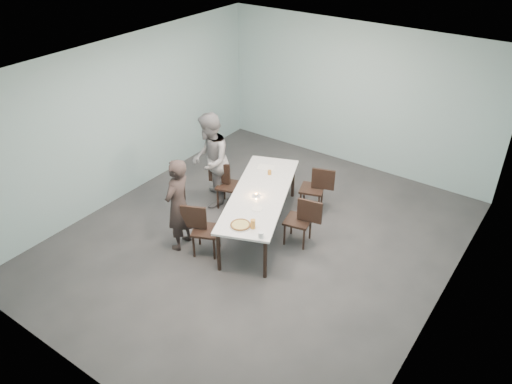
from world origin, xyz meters
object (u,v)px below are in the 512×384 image
Objects in this scene: chair_far_right at (317,186)px; table at (260,196)px; chair_near_left at (201,226)px; chair_near_right at (303,218)px; tealight at (256,195)px; side_plate at (257,209)px; water_tumbler at (261,235)px; diner_far at (210,160)px; amber_tumbler at (270,172)px; chair_far_left at (225,182)px; pizza at (240,225)px; diner_near at (178,205)px; beer_glass at (253,224)px.

table is at bearing 48.01° from chair_far_right.
chair_near_left is 1.00× the size of chair_near_right.
chair_far_right is 1.35m from tealight.
chair_near_right reaches higher than side_plate.
table is at bearing 125.38° from water_tumbler.
diner_far is at bearing 97.97° from chair_near_left.
amber_tumbler is at bearing 113.86° from side_plate.
chair_near_left is 0.95m from side_plate.
diner_far is 22.48× the size of amber_tumbler.
chair_far_left is 1.81m from pizza.
tealight is (-0.48, -1.23, 0.27)m from chair_far_right.
diner_near is at bearing 41.51° from chair_far_right.
water_tumbler reaches higher than pizza.
chair_far_right is 2.01m from diner_far.
amber_tumbler reaches higher than tealight.
diner_near is 28.88× the size of tealight.
diner_far reaches higher than chair_near_left.
tealight is at bearing 2.45° from chair_near_right.
beer_glass is (1.31, 0.24, 0.02)m from diner_near.
water_tumbler is at bearing 77.90° from chair_far_right.
chair_near_right is 1.19m from amber_tumbler.
diner_far reaches higher than pizza.
water_tumbler is at bearing -51.49° from tealight.
chair_far_right is 10.88× the size of amber_tumbler.
diner_near is at bearing 25.33° from chair_near_right.
water_tumbler is at bearing -23.14° from chair_near_left.
chair_near_left reaches higher than water_tumbler.
tealight is at bearing 40.52° from chair_near_left.
diner_near is 1.33m from beer_glass.
table is 1.04m from chair_far_left.
tealight is at bearing -73.04° from amber_tumbler.
water_tumbler is (1.15, 0.04, 0.29)m from chair_near_left.
chair_far_right reaches higher than side_plate.
chair_near_right is 1.08m from beer_glass.
amber_tumbler is (-0.22, 0.62, 0.10)m from table.
chair_far_right is (-0.32, 1.03, 0.00)m from chair_near_right.
chair_far_right reaches higher than tealight.
beer_glass is 0.26m from water_tumbler.
side_plate is at bearing 118.15° from beer_glass.
chair_near_right and chair_far_right have the same top height.
table is 1.41m from diner_near.
water_tumbler is (1.54, 0.12, -0.01)m from diner_near.
chair_near_right is 1.19m from pizza.
chair_near_right is at bearing 42.79° from side_plate.
table is at bearing -5.46° from chair_near_right.
side_plate is at bearing -52.75° from tealight.
diner_near is at bearing -17.07° from diner_far.
chair_far_left is 9.67× the size of water_tumbler.
chair_near_left is 0.54× the size of diner_near.
chair_far_right is (0.49, 1.12, -0.19)m from table.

